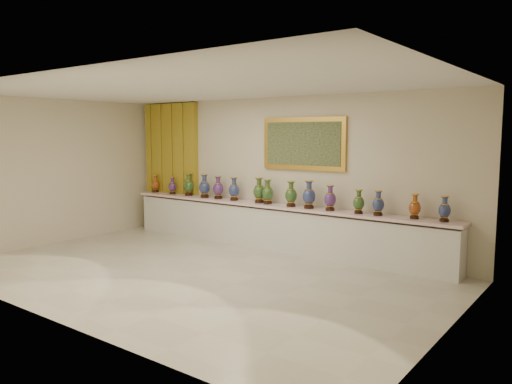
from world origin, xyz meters
TOP-DOWN VIEW (x-y plane):
  - ground at (0.00, 0.00)m, footprint 8.00×8.00m
  - room at (-2.45, 2.44)m, footprint 8.00×8.00m
  - counter at (0.00, 2.27)m, footprint 7.28×0.48m
  - vase_0 at (-3.42, 2.28)m, footprint 0.19×0.19m
  - vase_1 at (-2.82, 2.25)m, footprint 0.23×0.23m
  - vase_2 at (-2.33, 2.29)m, footprint 0.30×0.30m
  - vase_3 at (-1.80, 2.23)m, footprint 0.30×0.30m
  - vase_4 at (-1.42, 2.25)m, footprint 0.23×0.23m
  - vase_5 at (-0.99, 2.26)m, footprint 0.23×0.23m
  - vase_6 at (-0.35, 2.28)m, footprint 0.27×0.27m
  - vase_7 at (-0.11, 2.23)m, footprint 0.29×0.29m
  - vase_8 at (0.45, 2.22)m, footprint 0.26×0.26m
  - vase_9 at (0.84, 2.22)m, footprint 0.31×0.31m
  - vase_10 at (1.28, 2.22)m, footprint 0.25×0.25m
  - vase_11 at (1.85, 2.21)m, footprint 0.23×0.23m
  - vase_12 at (2.20, 2.23)m, footprint 0.26×0.26m
  - vase_13 at (2.81, 2.27)m, footprint 0.23×0.23m
  - vase_14 at (3.28, 2.28)m, footprint 0.24×0.24m

SIDE VIEW (x-z plane):
  - ground at x=0.00m, z-range 0.00..0.00m
  - counter at x=0.00m, z-range -0.01..0.89m
  - vase_1 at x=-2.82m, z-range 0.88..1.27m
  - vase_0 at x=-3.42m, z-range 0.88..1.29m
  - vase_14 at x=3.28m, z-range 0.88..1.29m
  - vase_13 at x=2.81m, z-range 0.88..1.29m
  - vase_11 at x=1.85m, z-range 0.88..1.30m
  - vase_12 at x=2.20m, z-range 0.88..1.31m
  - vase_10 at x=1.28m, z-range 0.88..1.34m
  - vase_5 at x=-0.99m, z-range 0.87..1.36m
  - vase_7 at x=-0.11m, z-range 0.87..1.36m
  - vase_8 at x=0.45m, z-range 0.87..1.36m
  - vase_4 at x=-1.42m, z-range 0.87..1.36m
  - vase_2 at x=-2.33m, z-range 0.87..1.37m
  - vase_6 at x=-0.35m, z-range 0.87..1.38m
  - vase_3 at x=-1.80m, z-range 0.87..1.38m
  - vase_9 at x=0.84m, z-range 0.87..1.39m
  - room at x=-2.45m, z-range -2.40..5.60m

